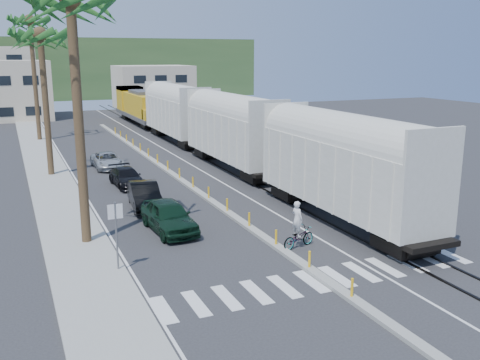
# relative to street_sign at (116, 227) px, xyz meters

# --- Properties ---
(ground) EXTENTS (140.00, 140.00, 0.00)m
(ground) POSITION_rel_street_sign_xyz_m (7.30, -2.00, -1.97)
(ground) COLOR #28282B
(ground) RESTS_ON ground
(sidewalk) EXTENTS (3.00, 90.00, 0.15)m
(sidewalk) POSITION_rel_street_sign_xyz_m (-1.20, 23.00, -1.90)
(sidewalk) COLOR gray
(sidewalk) RESTS_ON ground
(rails) EXTENTS (1.56, 100.00, 0.06)m
(rails) POSITION_rel_street_sign_xyz_m (12.30, 26.00, -1.94)
(rails) COLOR black
(rails) RESTS_ON ground
(median) EXTENTS (0.45, 60.00, 0.85)m
(median) POSITION_rel_street_sign_xyz_m (7.30, 17.96, -1.88)
(median) COLOR gray
(median) RESTS_ON ground
(crosswalk) EXTENTS (14.00, 2.20, 0.01)m
(crosswalk) POSITION_rel_street_sign_xyz_m (7.30, -4.00, -1.97)
(crosswalk) COLOR silver
(crosswalk) RESTS_ON ground
(lane_markings) EXTENTS (9.42, 90.00, 0.01)m
(lane_markings) POSITION_rel_street_sign_xyz_m (5.15, 23.00, -1.97)
(lane_markings) COLOR silver
(lane_markings) RESTS_ON ground
(freight_train) EXTENTS (3.00, 60.94, 5.85)m
(freight_train) POSITION_rel_street_sign_xyz_m (12.30, 22.81, 0.93)
(freight_train) COLOR beige
(freight_train) RESTS_ON ground
(palm_trees) EXTENTS (3.50, 37.20, 13.75)m
(palm_trees) POSITION_rel_street_sign_xyz_m (-0.80, 20.70, 8.84)
(palm_trees) COLOR brown
(palm_trees) RESTS_ON ground
(street_sign) EXTENTS (0.60, 0.08, 3.00)m
(street_sign) POSITION_rel_street_sign_xyz_m (0.00, 0.00, 0.00)
(street_sign) COLOR slate
(street_sign) RESTS_ON ground
(buildings) EXTENTS (38.00, 27.00, 10.00)m
(buildings) POSITION_rel_street_sign_xyz_m (0.89, 69.66, 2.39)
(buildings) COLOR #C4B49B
(buildings) RESTS_ON ground
(hillside) EXTENTS (80.00, 20.00, 12.00)m
(hillside) POSITION_rel_street_sign_xyz_m (7.30, 98.00, 4.03)
(hillside) COLOR #385628
(hillside) RESTS_ON ground
(car_lead) EXTENTS (2.44, 4.91, 1.60)m
(car_lead) POSITION_rel_street_sign_xyz_m (3.40, 4.24, -1.17)
(car_lead) COLOR black
(car_lead) RESTS_ON ground
(car_second) EXTENTS (2.46, 4.82, 1.48)m
(car_second) POSITION_rel_street_sign_xyz_m (3.31, 8.97, -1.23)
(car_second) COLOR black
(car_second) RESTS_ON ground
(car_third) EXTENTS (2.22, 4.48, 1.24)m
(car_third) POSITION_rel_street_sign_xyz_m (3.45, 14.62, -1.35)
(car_third) COLOR black
(car_third) RESTS_ON ground
(car_rear) EXTENTS (2.17, 4.52, 1.24)m
(car_rear) POSITION_rel_street_sign_xyz_m (3.30, 21.17, -1.35)
(car_rear) COLOR #B5B8BB
(car_rear) RESTS_ON ground
(cyclist) EXTENTS (1.58, 2.17, 2.24)m
(cyclist) POSITION_rel_street_sign_xyz_m (8.23, -0.43, -1.27)
(cyclist) COLOR #9EA0A5
(cyclist) RESTS_ON ground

